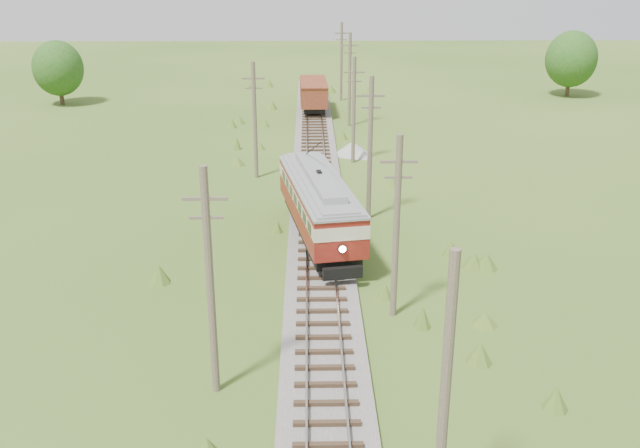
{
  "coord_description": "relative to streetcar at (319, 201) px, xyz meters",
  "views": [
    {
      "loc": [
        -0.6,
        -11.48,
        15.76
      ],
      "look_at": [
        0.0,
        23.81,
        2.35
      ],
      "focal_mm": 40.0,
      "sensor_mm": 36.0,
      "label": 1
    }
  ],
  "objects": [
    {
      "name": "tree_mid_a",
      "position": [
        -28.0,
        41.2,
        1.4
      ],
      "size": [
        5.46,
        5.46,
        7.03
      ],
      "color": "#38281C",
      "rests_on": "ground"
    },
    {
      "name": "streetcar",
      "position": [
        0.0,
        0.0,
        0.0
      ],
      "size": [
        4.93,
        12.48,
        5.63
      ],
      "rotation": [
        0.0,
        0.0,
        0.17
      ],
      "color": "black",
      "rests_on": "ground"
    },
    {
      "name": "railbed_main",
      "position": [
        -0.0,
        7.2,
        -2.43
      ],
      "size": [
        3.6,
        96.0,
        0.57
      ],
      "color": "#605B54",
      "rests_on": "ground"
    },
    {
      "name": "utility_pole_r_6",
      "position": [
        3.2,
        43.2,
        1.85
      ],
      "size": [
        1.6,
        0.3,
        8.7
      ],
      "color": "brown",
      "rests_on": "ground"
    },
    {
      "name": "utility_pole_r_3",
      "position": [
        3.2,
        4.2,
        2.0
      ],
      "size": [
        1.6,
        0.3,
        9.0
      ],
      "color": "brown",
      "rests_on": "ground"
    },
    {
      "name": "utility_pole_r_4",
      "position": [
        3.0,
        17.2,
        1.7
      ],
      "size": [
        1.6,
        0.3,
        8.4
      ],
      "color": "brown",
      "rests_on": "ground"
    },
    {
      "name": "utility_pole_r_1",
      "position": [
        3.1,
        -21.8,
        1.78
      ],
      "size": [
        0.3,
        0.3,
        8.8
      ],
      "color": "brown",
      "rests_on": "ground"
    },
    {
      "name": "gondola",
      "position": [
        -0.0,
        36.44,
        -0.56
      ],
      "size": [
        2.89,
        8.42,
        2.78
      ],
      "rotation": [
        0.0,
        0.0,
        0.02
      ],
      "color": "black",
      "rests_on": "ground"
    },
    {
      "name": "tree_mid_b",
      "position": [
        30.0,
        45.2,
        1.71
      ],
      "size": [
        5.88,
        5.88,
        7.57
      ],
      "color": "#38281C",
      "rests_on": "ground"
    },
    {
      "name": "gravel_pile",
      "position": [
        3.23,
        19.45,
        -2.09
      ],
      "size": [
        3.11,
        3.3,
        1.13
      ],
      "color": "gray",
      "rests_on": "ground"
    },
    {
      "name": "utility_pole_r_2",
      "position": [
        3.3,
        -8.8,
        1.8
      ],
      "size": [
        1.6,
        0.3,
        8.6
      ],
      "color": "brown",
      "rests_on": "ground"
    },
    {
      "name": "utility_pole_l_a",
      "position": [
        -4.2,
        -14.8,
        2.0
      ],
      "size": [
        1.6,
        0.3,
        9.0
      ],
      "color": "brown",
      "rests_on": "ground"
    },
    {
      "name": "utility_pole_l_b",
      "position": [
        -4.5,
        13.2,
        1.8
      ],
      "size": [
        1.6,
        0.3,
        8.6
      ],
      "color": "brown",
      "rests_on": "ground"
    },
    {
      "name": "utility_pole_r_5",
      "position": [
        3.4,
        30.2,
        1.95
      ],
      "size": [
        1.6,
        0.3,
        8.9
      ],
      "color": "brown",
      "rests_on": "ground"
    }
  ]
}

